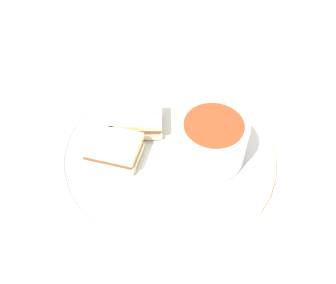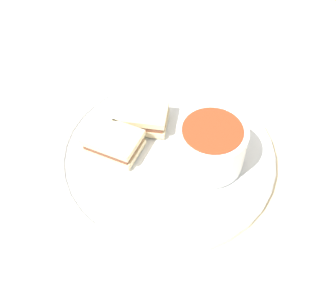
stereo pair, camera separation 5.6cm
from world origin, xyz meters
The scene contains 6 objects.
ground_plane centered at (0.00, 0.00, 0.00)m, with size 2.40×2.40×0.00m, color beige.
plate centered at (0.00, 0.00, 0.01)m, with size 0.32×0.32×0.02m.
soup_bowl centered at (0.06, 0.01, 0.05)m, with size 0.10×0.10×0.07m.
spoon centered at (0.01, 0.09, 0.02)m, with size 0.11×0.04×0.01m.
sandwich_half_near centered at (-0.06, 0.03, 0.03)m, with size 0.09×0.08×0.03m.
sandwich_half_far centered at (-0.07, -0.03, 0.03)m, with size 0.08×0.06×0.03m.
Camera 2 is at (0.16, -0.32, 0.47)m, focal length 42.00 mm.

